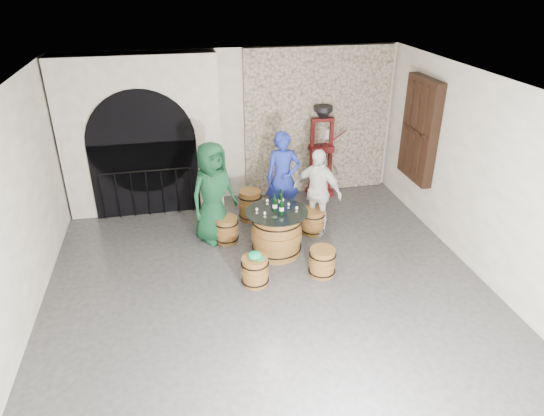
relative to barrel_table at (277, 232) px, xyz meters
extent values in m
plane|color=#313134|center=(-0.36, -1.44, -0.41)|extent=(8.00, 8.00, 0.00)
plane|color=silver|center=(-0.36, 2.56, 1.19)|extent=(8.00, 0.00, 8.00)
plane|color=silver|center=(-3.86, -1.44, 1.19)|extent=(0.00, 8.00, 8.00)
plane|color=silver|center=(3.14, -1.44, 1.19)|extent=(0.00, 8.00, 8.00)
plane|color=beige|center=(-0.36, -1.44, 2.79)|extent=(8.00, 8.00, 0.00)
cube|color=#AEA28B|center=(1.44, 2.50, 1.19)|extent=(3.20, 0.12, 3.18)
cube|color=silver|center=(-2.26, 2.31, 1.19)|extent=(3.10, 0.50, 3.18)
cube|color=black|center=(-2.26, 2.04, 0.36)|extent=(2.10, 0.03, 1.55)
cylinder|color=black|center=(-2.26, 2.04, 1.14)|extent=(2.10, 0.03, 2.10)
cylinder|color=black|center=(-2.26, 1.98, 0.57)|extent=(1.79, 0.04, 0.04)
cylinder|color=black|center=(-3.15, 1.98, 0.08)|extent=(0.02, 0.02, 0.98)
cylinder|color=black|center=(-2.85, 1.98, 0.08)|extent=(0.02, 0.02, 0.98)
cylinder|color=black|center=(-2.55, 1.98, 0.08)|extent=(0.02, 0.02, 0.98)
cylinder|color=black|center=(-2.26, 1.98, 0.08)|extent=(0.02, 0.02, 0.98)
cylinder|color=black|center=(-1.96, 1.98, 0.08)|extent=(0.02, 0.02, 0.98)
cylinder|color=black|center=(-1.66, 1.98, 0.08)|extent=(0.02, 0.02, 0.98)
cylinder|color=black|center=(-1.36, 1.98, 0.08)|extent=(0.02, 0.02, 0.98)
cube|color=black|center=(3.03, 0.96, 1.39)|extent=(0.20, 1.10, 2.00)
cube|color=black|center=(2.98, 0.96, 1.39)|extent=(0.06, 0.88, 1.76)
cube|color=black|center=(3.01, 0.96, 1.39)|extent=(0.22, 0.92, 0.06)
cube|color=black|center=(3.01, 0.67, 1.39)|extent=(0.22, 0.06, 1.80)
cube|color=black|center=(3.01, 0.96, 1.39)|extent=(0.22, 0.06, 1.80)
cube|color=black|center=(3.01, 1.25, 1.39)|extent=(0.22, 0.06, 1.80)
cylinder|color=brown|center=(0.00, 0.00, -0.02)|extent=(0.84, 0.84, 0.79)
cylinder|color=brown|center=(0.00, 0.00, -0.02)|extent=(0.90, 0.90, 0.17)
torus|color=black|center=(0.00, 0.00, -0.29)|extent=(0.89, 0.89, 0.02)
torus|color=black|center=(0.00, 0.00, 0.25)|extent=(0.89, 0.89, 0.02)
cylinder|color=brown|center=(0.00, 0.00, 0.39)|extent=(0.85, 0.85, 0.02)
cylinder|color=black|center=(0.00, 0.00, 0.41)|extent=(1.09, 1.09, 0.01)
cylinder|color=brown|center=(-0.83, 0.59, -0.18)|extent=(0.41, 0.41, 0.47)
cylinder|color=brown|center=(-0.83, 0.59, -0.18)|extent=(0.44, 0.44, 0.10)
torus|color=black|center=(-0.83, 0.59, -0.34)|extent=(0.45, 0.45, 0.02)
torus|color=black|center=(-0.83, 0.59, -0.02)|extent=(0.45, 0.45, 0.02)
cylinder|color=brown|center=(-0.83, 0.59, 0.06)|extent=(0.42, 0.42, 0.02)
cylinder|color=brown|center=(0.31, 0.97, -0.18)|extent=(0.41, 0.41, 0.47)
cylinder|color=brown|center=(0.31, 0.97, -0.18)|extent=(0.44, 0.44, 0.10)
torus|color=black|center=(0.31, 0.97, -0.34)|extent=(0.45, 0.45, 0.02)
torus|color=black|center=(0.31, 0.97, -0.02)|extent=(0.45, 0.45, 0.02)
cylinder|color=brown|center=(0.31, 0.97, 0.06)|extent=(0.42, 0.42, 0.02)
cylinder|color=brown|center=(0.84, 0.58, -0.18)|extent=(0.41, 0.41, 0.47)
cylinder|color=brown|center=(0.84, 0.58, -0.18)|extent=(0.44, 0.44, 0.10)
torus|color=black|center=(0.84, 0.58, -0.34)|extent=(0.45, 0.45, 0.02)
torus|color=black|center=(0.84, 0.58, -0.02)|extent=(0.45, 0.45, 0.02)
cylinder|color=brown|center=(0.84, 0.58, 0.06)|extent=(0.42, 0.42, 0.02)
cylinder|color=brown|center=(0.60, -0.83, -0.18)|extent=(0.41, 0.41, 0.47)
cylinder|color=brown|center=(0.60, -0.83, -0.18)|extent=(0.44, 0.44, 0.10)
torus|color=black|center=(0.60, -0.83, -0.34)|extent=(0.45, 0.45, 0.02)
torus|color=black|center=(0.60, -0.83, -0.02)|extent=(0.45, 0.45, 0.02)
cylinder|color=brown|center=(0.60, -0.83, 0.06)|extent=(0.42, 0.42, 0.02)
cylinder|color=brown|center=(-0.55, -0.86, -0.18)|extent=(0.41, 0.41, 0.47)
cylinder|color=brown|center=(-0.55, -0.86, -0.18)|extent=(0.44, 0.44, 0.10)
torus|color=black|center=(-0.55, -0.86, -0.34)|extent=(0.45, 0.45, 0.02)
torus|color=black|center=(-0.55, -0.86, -0.02)|extent=(0.45, 0.45, 0.02)
cylinder|color=brown|center=(-0.55, -0.86, 0.06)|extent=(0.42, 0.42, 0.02)
ellipsoid|color=#0D9559|center=(-0.55, -0.86, 0.12)|extent=(0.22, 0.22, 0.12)
cylinder|color=#0D9559|center=(-0.47, -0.89, 0.08)|extent=(0.14, 0.14, 0.01)
imported|color=#103A20|center=(-1.03, 0.74, 0.54)|extent=(1.11, 1.01, 1.91)
imported|color=#1C2B9B|center=(0.38, 1.19, 0.51)|extent=(0.73, 0.53, 1.85)
imported|color=white|center=(0.91, 0.62, 0.43)|extent=(1.00, 0.98, 1.69)
cylinder|color=black|center=(-0.03, 0.01, 0.53)|extent=(0.07, 0.07, 0.22)
cylinder|color=white|center=(-0.03, 0.01, 0.52)|extent=(0.08, 0.08, 0.06)
cone|color=black|center=(-0.03, 0.01, 0.66)|extent=(0.07, 0.07, 0.05)
cylinder|color=black|center=(-0.03, 0.01, 0.71)|extent=(0.03, 0.03, 0.07)
cylinder|color=black|center=(0.06, -0.12, 0.53)|extent=(0.07, 0.07, 0.22)
cylinder|color=white|center=(0.06, -0.12, 0.52)|extent=(0.08, 0.08, 0.06)
cone|color=black|center=(0.06, -0.12, 0.66)|extent=(0.07, 0.07, 0.05)
cylinder|color=black|center=(0.06, -0.12, 0.71)|extent=(0.03, 0.03, 0.07)
cylinder|color=black|center=(0.11, 0.18, 0.53)|extent=(0.07, 0.07, 0.22)
cylinder|color=white|center=(0.11, 0.18, 0.52)|extent=(0.08, 0.08, 0.06)
cone|color=black|center=(0.11, 0.18, 0.66)|extent=(0.07, 0.07, 0.05)
cylinder|color=black|center=(0.11, 0.18, 0.71)|extent=(0.03, 0.03, 0.07)
cylinder|color=brown|center=(-0.25, 1.38, -0.11)|extent=(0.43, 0.43, 0.61)
cylinder|color=brown|center=(-0.25, 1.38, -0.11)|extent=(0.46, 0.46, 0.13)
torus|color=black|center=(-0.25, 1.38, -0.32)|extent=(0.47, 0.47, 0.02)
torus|color=black|center=(-0.25, 1.38, 0.10)|extent=(0.47, 0.47, 0.02)
cylinder|color=brown|center=(-0.25, 1.38, 0.20)|extent=(0.44, 0.44, 0.02)
cube|color=#4E0E0D|center=(1.48, 2.26, -0.36)|extent=(0.56, 0.45, 0.11)
cube|color=#4E0E0D|center=(1.48, 2.26, 0.67)|extent=(0.50, 0.32, 0.13)
cube|color=#4E0E0D|center=(1.48, 2.26, 1.31)|extent=(0.50, 0.13, 0.07)
cylinder|color=black|center=(1.48, 2.26, 0.22)|extent=(0.06, 0.06, 1.06)
cylinder|color=black|center=(1.48, 2.26, 1.55)|extent=(0.40, 0.40, 0.10)
cone|color=black|center=(1.48, 2.26, 1.43)|extent=(0.40, 0.40, 0.21)
cube|color=#4E0E0D|center=(1.27, 2.26, 0.49)|extent=(0.07, 0.07, 1.70)
cube|color=#4E0E0D|center=(1.69, 2.26, 0.49)|extent=(0.07, 0.07, 1.70)
cylinder|color=#4E0E0D|center=(1.80, 2.22, 0.92)|extent=(0.46, 0.04, 0.33)
cube|color=silver|center=(1.69, 2.42, 0.94)|extent=(0.18, 0.10, 0.22)
camera|label=1|loc=(-1.60, -7.29, 4.24)|focal=32.00mm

